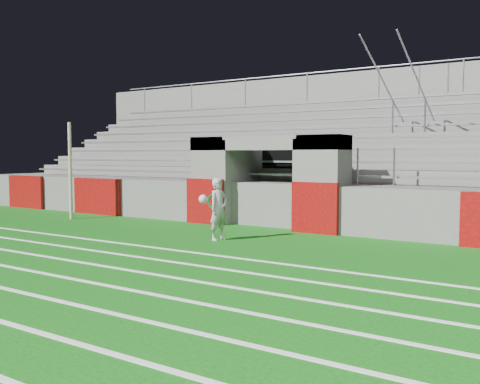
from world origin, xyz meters
The scene contains 5 objects.
ground centered at (0.00, 0.00, 0.00)m, with size 90.00×90.00×0.00m, color #0D530E.
field_post centered at (-6.19, 1.57, 1.55)m, with size 0.11×0.11×3.11m, color #BBB08B.
stadium_structure centered at (0.00, 7.97, 1.49)m, with size 26.00×8.48×5.42m.
goalkeeper_with_ball centered at (0.31, 0.67, 0.76)m, with size 0.56×0.71×1.51m.
hose_coil centered at (-1.42, 2.93, 0.69)m, with size 0.60×0.15×0.60m.
Camera 1 is at (7.81, -9.80, 2.07)m, focal length 40.00 mm.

